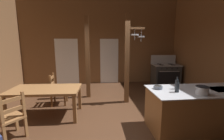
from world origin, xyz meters
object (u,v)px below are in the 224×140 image
bottle_short_on_counter (177,87)px  dining_table (45,92)px  stockpot_on_counter (202,90)px  bottle_tall_on_counter (177,84)px  stove_range (165,75)px  ladderback_chair_by_post (11,118)px  ladderback_chair_near_window (57,90)px  kitchen_island (199,110)px  mixing_bowl_on_counter (158,87)px

bottle_short_on_counter → dining_table: bearing=158.4°
stockpot_on_counter → bottle_tall_on_counter: bottle_tall_on_counter is taller
stove_range → ladderback_chair_by_post: bearing=-145.3°
stove_range → ladderback_chair_by_post: stove_range is taller
ladderback_chair_by_post → ladderback_chair_near_window: bearing=73.9°
dining_table → ladderback_chair_near_window: size_ratio=1.85×
dining_table → ladderback_chair_near_window: bearing=82.3°
bottle_tall_on_counter → kitchen_island: bearing=-13.9°
stockpot_on_counter → bottle_short_on_counter: size_ratio=1.19×
kitchen_island → stove_range: size_ratio=1.65×
stockpot_on_counter → bottle_tall_on_counter: (-0.29, 0.39, 0.02)m
stove_range → bottle_short_on_counter: stove_range is taller
kitchen_island → bottle_tall_on_counter: (-0.49, 0.12, 0.55)m
ladderback_chair_by_post → stockpot_on_counter: 3.70m
stockpot_on_counter → bottle_short_on_counter: bearing=154.6°
ladderback_chair_near_window → bottle_tall_on_counter: (2.86, -1.71, 0.55)m
dining_table → bottle_short_on_counter: bottle_short_on_counter is taller
dining_table → ladderback_chair_by_post: ladderback_chair_by_post is taller
bottle_tall_on_counter → mixing_bowl_on_counter: bearing=172.1°
ladderback_chair_by_post → bottle_short_on_counter: bottle_short_on_counter is taller
mixing_bowl_on_counter → stockpot_on_counter: bearing=-33.1°
kitchen_island → bottle_short_on_counter: size_ratio=8.45×
kitchen_island → stove_range: bearing=74.8°
mixing_bowl_on_counter → kitchen_island: bearing=-11.3°
stove_range → dining_table: size_ratio=0.75×
stockpot_on_counter → bottle_tall_on_counter: 0.48m
dining_table → stove_range: bearing=28.6°
stove_range → stockpot_on_counter: bearing=-107.0°
bottle_short_on_counter → ladderback_chair_by_post: bearing=176.1°
bottle_short_on_counter → stove_range: bearing=66.5°
mixing_bowl_on_counter → ladderback_chair_by_post: bearing=-179.4°
ladderback_chair_near_window → ladderback_chair_by_post: same height
ladderback_chair_near_window → ladderback_chair_by_post: 1.75m
ladderback_chair_near_window → bottle_short_on_counter: size_ratio=3.69×
stove_range → mixing_bowl_on_counter: stove_range is taller
ladderback_chair_by_post → mixing_bowl_on_counter: size_ratio=5.05×
kitchen_island → mixing_bowl_on_counter: bearing=168.7°
dining_table → ladderback_chair_by_post: size_ratio=1.85×
kitchen_island → bottle_short_on_counter: (-0.59, -0.08, 0.55)m
ladderback_chair_near_window → bottle_short_on_counter: bottle_short_on_counter is taller
mixing_bowl_on_counter → bottle_short_on_counter: bearing=-42.0°
kitchen_island → dining_table: kitchen_island is taller
bottle_short_on_counter → mixing_bowl_on_counter: bearing=138.0°
ladderback_chair_by_post → stockpot_on_counter: stockpot_on_counter is taller
bottle_tall_on_counter → bottle_short_on_counter: bearing=-118.5°
dining_table → bottle_short_on_counter: (2.86, -1.13, 0.35)m
dining_table → bottle_tall_on_counter: bearing=-17.4°
bottle_tall_on_counter → bottle_short_on_counter: (-0.11, -0.20, -0.00)m
kitchen_island → ladderback_chair_by_post: (-3.83, 0.14, 0.00)m
stockpot_on_counter → dining_table: bearing=158.0°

